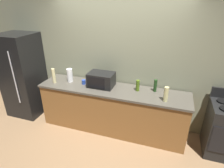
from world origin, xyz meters
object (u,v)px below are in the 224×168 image
object	(u,v)px
bottle_olive_oil	(138,86)
bottle_wine	(155,86)
refrigerator	(23,76)
mug_blue	(84,82)
bottle_vinegar	(166,94)
paper_towel_roll	(70,75)
bottle_hand_soap	(54,76)
microwave	(101,80)

from	to	relation	value
bottle_olive_oil	bottle_wine	world-z (taller)	bottle_wine
refrigerator	mug_blue	distance (m)	1.46
bottle_vinegar	bottle_wine	xyz separation A→B (m)	(-0.20, 0.30, -0.01)
bottle_olive_oil	mug_blue	size ratio (longest dim) A/B	2.39
paper_towel_roll	bottle_wine	world-z (taller)	paper_towel_roll
bottle_vinegar	bottle_wine	distance (m)	0.36
bottle_hand_soap	bottle_vinegar	bearing A→B (deg)	-1.13
microwave	bottle_olive_oil	world-z (taller)	microwave
bottle_olive_oil	mug_blue	world-z (taller)	bottle_olive_oil
bottle_hand_soap	mug_blue	distance (m)	0.60
bottle_hand_soap	bottle_olive_oil	world-z (taller)	bottle_hand_soap
bottle_hand_soap	bottle_vinegar	distance (m)	2.15
microwave	bottle_wine	bearing A→B (deg)	5.92
refrigerator	bottle_olive_oil	size ratio (longest dim) A/B	8.68
refrigerator	bottle_vinegar	size ratio (longest dim) A/B	7.09
paper_towel_roll	bottle_vinegar	distance (m)	1.89
microwave	bottle_hand_soap	world-z (taller)	bottle_hand_soap
bottle_hand_soap	bottle_olive_oil	bearing A→B (deg)	6.40
microwave	bottle_vinegar	size ratio (longest dim) A/B	1.89
microwave	mug_blue	size ratio (longest dim) A/B	5.54
mug_blue	bottle_olive_oil	bearing A→B (deg)	2.79
refrigerator	mug_blue	size ratio (longest dim) A/B	20.77
refrigerator	microwave	distance (m)	1.82
bottle_hand_soap	bottle_vinegar	world-z (taller)	bottle_hand_soap
refrigerator	bottle_hand_soap	bearing A→B (deg)	-6.85
microwave	mug_blue	bearing A→B (deg)	-176.73
microwave	bottle_wine	size ratio (longest dim) A/B	2.09
paper_towel_roll	bottle_vinegar	bearing A→B (deg)	-6.00
refrigerator	bottle_hand_soap	size ratio (longest dim) A/B	6.02
refrigerator	bottle_olive_oil	world-z (taller)	refrigerator
refrigerator	microwave	xyz separation A→B (m)	(1.82, 0.05, 0.13)
refrigerator	paper_towel_roll	world-z (taller)	refrigerator
bottle_vinegar	bottle_olive_oil	distance (m)	0.56
microwave	bottle_olive_oil	bearing A→B (deg)	2.54
bottle_hand_soap	bottle_wine	size ratio (longest dim) A/B	1.30
microwave	bottle_hand_soap	size ratio (longest dim) A/B	1.60
mug_blue	microwave	bearing A→B (deg)	3.27
refrigerator	bottle_olive_oil	distance (m)	2.52
bottle_hand_soap	bottle_vinegar	xyz separation A→B (m)	(2.15, -0.04, -0.02)
microwave	bottle_vinegar	world-z (taller)	microwave
refrigerator	bottle_wine	size ratio (longest dim) A/B	7.84
bottle_wine	bottle_hand_soap	bearing A→B (deg)	-172.48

